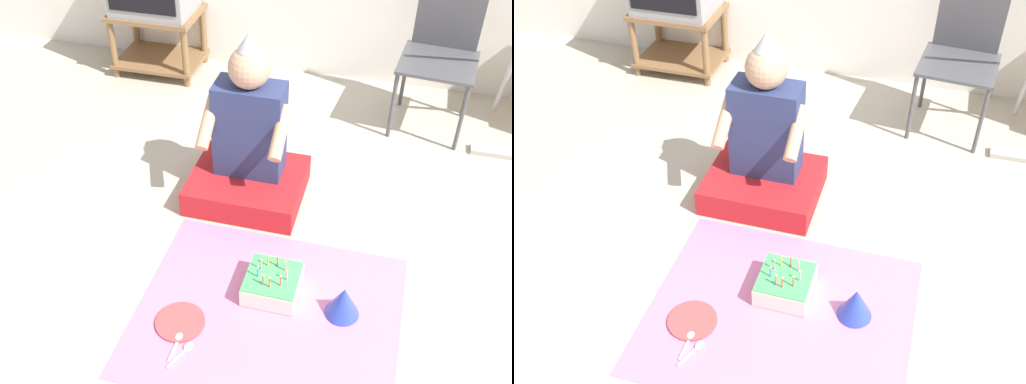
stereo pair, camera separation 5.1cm
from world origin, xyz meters
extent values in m
plane|color=#BCB29E|center=(0.00, 0.00, 0.00)|extent=(16.00, 16.00, 0.00)
cube|color=olive|center=(-1.65, 1.99, 0.42)|extent=(0.58, 0.43, 0.03)
cube|color=olive|center=(-1.65, 1.99, 0.08)|extent=(0.58, 0.43, 0.02)
cylinder|color=olive|center=(-1.91, 1.81, 0.22)|extent=(0.04, 0.04, 0.43)
cylinder|color=olive|center=(-1.39, 1.81, 0.22)|extent=(0.04, 0.04, 0.43)
cylinder|color=olive|center=(-1.91, 2.18, 0.22)|extent=(0.04, 0.04, 0.43)
cylinder|color=olive|center=(-1.39, 2.18, 0.22)|extent=(0.04, 0.04, 0.43)
cube|color=#4C4C51|center=(0.20, 1.72, 0.43)|extent=(0.47, 0.47, 0.02)
cube|color=#4C4C51|center=(0.22, 1.93, 0.65)|extent=(0.38, 0.06, 0.44)
cylinder|color=#4C4C51|center=(-0.01, 1.55, 0.21)|extent=(0.02, 0.02, 0.43)
cylinder|color=#4C4C51|center=(0.38, 1.51, 0.21)|extent=(0.02, 0.02, 0.43)
cylinder|color=#4C4C51|center=(0.03, 1.94, 0.21)|extent=(0.02, 0.02, 0.43)
cylinder|color=#4C4C51|center=(0.42, 1.90, 0.21)|extent=(0.02, 0.02, 0.43)
cube|color=#B2ADA3|center=(0.61, 1.52, 0.01)|extent=(0.28, 0.09, 0.03)
cube|color=red|center=(-0.68, 0.79, 0.07)|extent=(0.58, 0.50, 0.14)
cube|color=navy|center=(-0.68, 0.84, 0.39)|extent=(0.34, 0.19, 0.49)
sphere|color=tan|center=(-0.68, 0.84, 0.72)|extent=(0.20, 0.20, 0.20)
cone|color=silver|center=(-0.68, 0.84, 0.86)|extent=(0.11, 0.11, 0.09)
cylinder|color=tan|center=(-0.85, 0.72, 0.47)|extent=(0.06, 0.26, 0.21)
cylinder|color=tan|center=(-0.50, 0.72, 0.47)|extent=(0.06, 0.26, 0.21)
cube|color=pink|center=(-0.38, 0.04, 0.00)|extent=(1.11, 0.95, 0.01)
cube|color=#F4E0C6|center=(-0.39, 0.17, 0.05)|extent=(0.23, 0.23, 0.09)
cube|color=#4CB266|center=(-0.39, 0.17, 0.10)|extent=(0.23, 0.23, 0.01)
cylinder|color=#E58CCC|center=(-0.33, 0.16, 0.13)|extent=(0.01, 0.01, 0.06)
sphere|color=#FFCC4C|center=(-0.33, 0.16, 0.16)|extent=(0.01, 0.01, 0.01)
cylinder|color=#E58CCC|center=(-0.34, 0.21, 0.13)|extent=(0.01, 0.01, 0.06)
sphere|color=#FFCC4C|center=(-0.34, 0.21, 0.16)|extent=(0.01, 0.01, 0.01)
cylinder|color=#EA4C4C|center=(-0.38, 0.23, 0.13)|extent=(0.01, 0.01, 0.06)
sphere|color=#FFCC4C|center=(-0.38, 0.23, 0.16)|extent=(0.01, 0.01, 0.01)
cylinder|color=yellow|center=(-0.42, 0.22, 0.13)|extent=(0.01, 0.01, 0.06)
sphere|color=#FFCC4C|center=(-0.42, 0.22, 0.16)|extent=(0.01, 0.01, 0.01)
cylinder|color=#E58CCC|center=(-0.45, 0.19, 0.13)|extent=(0.01, 0.01, 0.06)
sphere|color=#FFCC4C|center=(-0.45, 0.19, 0.16)|extent=(0.01, 0.01, 0.01)
cylinder|color=#4C7FE5|center=(-0.45, 0.15, 0.13)|extent=(0.01, 0.01, 0.06)
sphere|color=#FFCC4C|center=(-0.45, 0.15, 0.16)|extent=(0.01, 0.01, 0.01)
cylinder|color=#EA4C4C|center=(-0.42, 0.11, 0.13)|extent=(0.01, 0.01, 0.06)
sphere|color=#FFCC4C|center=(-0.42, 0.11, 0.16)|extent=(0.01, 0.01, 0.01)
cylinder|color=#EA4C4C|center=(-0.39, 0.10, 0.13)|extent=(0.01, 0.01, 0.06)
sphere|color=#FFCC4C|center=(-0.39, 0.10, 0.16)|extent=(0.01, 0.01, 0.01)
cylinder|color=#EA4C4C|center=(-0.34, 0.12, 0.13)|extent=(0.01, 0.01, 0.06)
sphere|color=#FFCC4C|center=(-0.34, 0.12, 0.16)|extent=(0.01, 0.01, 0.01)
cone|color=blue|center=(-0.07, 0.12, 0.08)|extent=(0.15, 0.15, 0.15)
cylinder|color=#D84C4C|center=(-0.72, -0.10, 0.01)|extent=(0.21, 0.21, 0.01)
ellipsoid|color=white|center=(-0.70, -0.18, 0.01)|extent=(0.04, 0.05, 0.01)
cube|color=white|center=(-0.70, -0.25, 0.01)|extent=(0.01, 0.10, 0.01)
ellipsoid|color=white|center=(-0.65, -0.21, 0.01)|extent=(0.04, 0.05, 0.01)
cube|color=white|center=(-0.67, -0.28, 0.01)|extent=(0.05, 0.10, 0.01)
camera|label=1|loc=(0.00, -1.56, 2.03)|focal=42.00mm
camera|label=2|loc=(0.05, -1.55, 2.03)|focal=42.00mm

